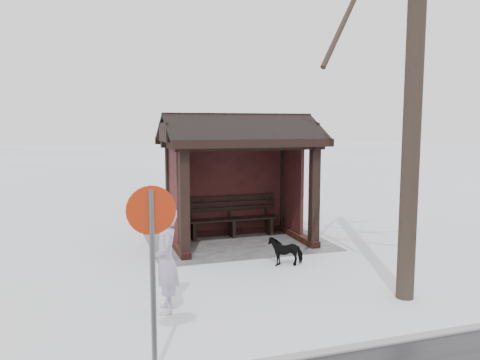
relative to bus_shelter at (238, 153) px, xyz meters
name	(u,v)px	position (x,y,z in m)	size (l,w,h in m)	color
ground	(240,243)	(0.00, 0.16, -2.17)	(120.00, 120.00, 0.00)	white
kerb	(370,346)	(0.00, 5.66, -2.16)	(120.00, 0.15, 0.06)	gray
trampled_patch	(237,241)	(0.00, -0.04, -2.16)	(4.20, 3.20, 0.02)	gray
bus_shelter	(238,153)	(0.00, 0.00, 0.00)	(3.60, 2.40, 3.09)	#341513
pedestrian	(166,260)	(2.31, 3.72, -1.37)	(0.58, 0.38, 1.59)	#ACA0BC
dog	(286,251)	(-0.37, 2.07, -1.88)	(0.31, 0.68, 0.57)	black
road_sign	(152,238)	(2.72, 5.44, -0.59)	(0.55, 0.09, 2.16)	slate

